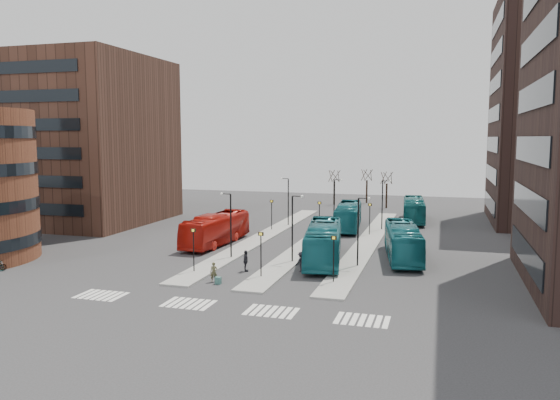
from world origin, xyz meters
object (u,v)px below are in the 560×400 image
(teal_bus_b, at_px, (348,216))
(teal_bus_c, at_px, (403,242))
(commuter_b, at_px, (246,261))
(teal_bus_a, at_px, (324,242))
(commuter_c, at_px, (301,262))
(traveller, at_px, (214,272))
(suitcase, at_px, (218,280))
(commuter_a, at_px, (191,243))
(teal_bus_d, at_px, (414,210))
(red_bus, at_px, (216,229))

(teal_bus_b, relative_size, teal_bus_c, 0.99)
(teal_bus_b, relative_size, commuter_b, 6.38)
(teal_bus_a, bearing_deg, commuter_c, -112.83)
(traveller, bearing_deg, commuter_b, 55.35)
(suitcase, xyz_separation_m, commuter_a, (-7.45, 10.67, 0.57))
(suitcase, height_order, teal_bus_a, teal_bus_a)
(teal_bus_b, distance_m, traveller, 28.80)
(teal_bus_b, bearing_deg, teal_bus_d, 43.06)
(red_bus, height_order, teal_bus_c, teal_bus_c)
(teal_bus_d, xyz_separation_m, commuter_a, (-20.50, -26.57, -0.75))
(red_bus, height_order, teal_bus_d, red_bus)
(red_bus, height_order, teal_bus_b, red_bus)
(commuter_a, bearing_deg, red_bus, -96.76)
(teal_bus_b, distance_m, commuter_c, 22.95)
(suitcase, xyz_separation_m, teal_bus_b, (5.46, 28.63, 1.35))
(red_bus, bearing_deg, teal_bus_d, 52.04)
(commuter_b, bearing_deg, commuter_a, 34.11)
(teal_bus_c, height_order, commuter_c, teal_bus_c)
(commuter_c, bearing_deg, commuter_b, -30.53)
(commuter_b, xyz_separation_m, commuter_c, (4.57, 1.27, -0.06))
(teal_bus_b, height_order, commuter_b, teal_bus_b)
(teal_bus_d, bearing_deg, suitcase, -113.23)
(teal_bus_c, bearing_deg, commuter_c, -145.31)
(teal_bus_a, distance_m, teal_bus_c, 7.64)
(teal_bus_b, bearing_deg, red_bus, -136.44)
(teal_bus_b, height_order, commuter_c, teal_bus_b)
(teal_bus_a, distance_m, teal_bus_d, 28.05)
(red_bus, bearing_deg, teal_bus_b, 52.23)
(teal_bus_d, bearing_deg, teal_bus_a, -107.88)
(red_bus, height_order, commuter_b, red_bus)
(teal_bus_a, bearing_deg, commuter_a, 167.77)
(teal_bus_d, relative_size, commuter_b, 6.31)
(teal_bus_a, xyz_separation_m, teal_bus_d, (6.76, 27.22, -0.18))
(commuter_b, bearing_deg, teal_bus_b, -29.50)
(traveller, bearing_deg, teal_bus_b, 60.81)
(teal_bus_b, distance_m, commuter_b, 24.69)
(red_bus, bearing_deg, suitcase, -63.25)
(suitcase, xyz_separation_m, commuter_c, (5.26, 5.69, 0.58))
(teal_bus_d, distance_m, commuter_b, 35.08)
(commuter_c, bearing_deg, suitcase, 1.17)
(teal_bus_c, relative_size, teal_bus_d, 1.03)
(teal_bus_d, distance_m, traveller, 39.22)
(teal_bus_d, relative_size, commuter_c, 6.72)
(teal_bus_b, bearing_deg, teal_bus_a, -93.07)
(suitcase, relative_size, teal_bus_d, 0.05)
(red_bus, xyz_separation_m, commuter_a, (-0.96, -4.13, -0.79))
(commuter_a, bearing_deg, commuter_c, 164.97)
(teal_bus_d, height_order, commuter_c, teal_bus_d)
(red_bus, bearing_deg, teal_bus_a, -17.42)
(suitcase, bearing_deg, red_bus, 112.99)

